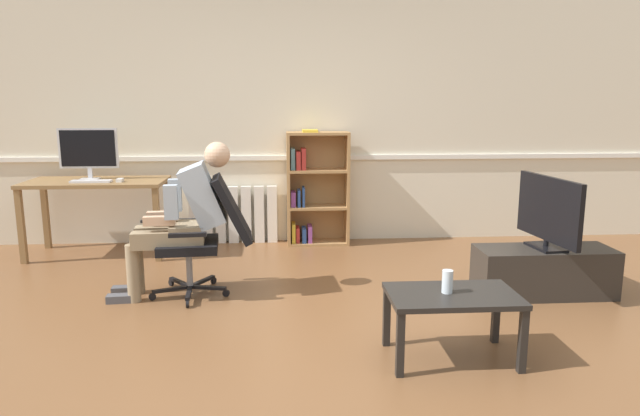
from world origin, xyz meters
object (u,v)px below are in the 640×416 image
Objects in this scene: computer_mouse at (120,180)px; office_chair at (208,231)px; radiator at (233,215)px; tv_stand at (544,272)px; coffee_table at (452,302)px; computer_desk at (97,190)px; bookshelf at (314,189)px; person_seated at (183,215)px; keyboard at (91,181)px; imac_monitor at (88,150)px; tv_screen at (549,211)px; drinking_glass at (447,282)px.

office_chair is (0.98, -1.15, -0.25)m from computer_mouse.
computer_mouse is at bearing -153.92° from radiator.
computer_mouse is 0.09× the size of tv_stand.
tv_stand is at bearing -35.68° from radiator.
office_chair is 1.25× the size of coffee_table.
computer_desk is 2.20m from bookshelf.
tv_stand is at bearing 81.56° from person_seated.
keyboard is 3.76m from coffee_table.
person_seated is at bearing 144.70° from coffee_table.
imac_monitor is 0.54× the size of tv_stand.
imac_monitor reaches higher than tv_screen.
imac_monitor reaches higher than office_chair.
office_chair is 1.18× the size of tv_screen.
keyboard is at bearing -168.74° from bookshelf.
computer_mouse reaches higher than computer_desk.
tv_screen reaches higher than computer_desk.
tv_stand is 1.56m from drinking_glass.
tv_screen is at bearing -20.48° from computer_mouse.
person_seated is at bearing -125.33° from bookshelf.
drinking_glass is (-1.11, -1.06, 0.29)m from tv_stand.
person_seated is (1.05, -1.29, -0.00)m from computer_desk.
bookshelf is at bearing 102.58° from drinking_glass.
computer_desk is 1.25× the size of tv_stand.
coffee_table is (2.92, -2.63, -0.69)m from imac_monitor.
coffee_table is at bearing -76.82° from bookshelf.
bookshelf reaches higher than radiator.
keyboard is (0.07, -0.22, -0.28)m from imac_monitor.
computer_desk is at bearing -44.86° from imac_monitor.
office_chair is at bearing 140.89° from drinking_glass.
imac_monitor reaches higher than tv_stand.
keyboard is at bearing -136.74° from office_chair.
drinking_glass is (1.57, -1.27, -0.04)m from office_chair.
tv_stand is at bearing 44.91° from coffee_table.
office_chair is 0.89× the size of tv_stand.
computer_mouse is at bearing -144.18° from office_chair.
computer_desk is 1.41m from radiator.
radiator is 0.88× the size of tv_stand.
tv_stand is (3.92, -1.35, -0.57)m from keyboard.
computer_mouse is 3.94m from tv_stand.
person_seated reaches higher than office_chair.
imac_monitor is at bearing 135.14° from computer_desk.
keyboard is at bearing -175.76° from computer_mouse.
computer_mouse is at bearing 159.51° from tv_stand.
computer_mouse is 1.53m from office_chair.
office_chair is at bearing 141.27° from coffee_table.
office_chair is at bearing -45.66° from computer_desk.
bookshelf reaches higher than keyboard.
imac_monitor is at bearing -174.51° from bookshelf.
keyboard is 0.31× the size of bookshelf.
imac_monitor is 1.96m from office_chair.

